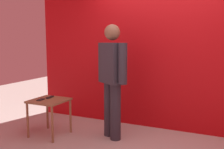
% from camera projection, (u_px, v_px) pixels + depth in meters
% --- Properties ---
extents(back_wall_red, '(4.86, 0.12, 3.06)m').
position_uv_depth(back_wall_red, '(162.00, 41.00, 4.41)').
color(back_wall_red, red).
rests_on(back_wall_red, ground_plane).
extents(standing_person, '(0.64, 0.50, 1.78)m').
position_uv_depth(standing_person, '(112.00, 76.00, 4.01)').
color(standing_person, '#2D2D38').
rests_on(standing_person, ground_plane).
extents(side_table, '(0.54, 0.54, 0.59)m').
position_uv_depth(side_table, '(49.00, 105.00, 4.17)').
color(side_table, olive).
rests_on(side_table, ground_plane).
extents(cell_phone, '(0.09, 0.15, 0.01)m').
position_uv_depth(cell_phone, '(41.00, 100.00, 4.13)').
color(cell_phone, black).
rests_on(cell_phone, side_table).
extents(tv_remote, '(0.06, 0.17, 0.02)m').
position_uv_depth(tv_remote, '(50.00, 97.00, 4.29)').
color(tv_remote, black).
rests_on(tv_remote, side_table).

